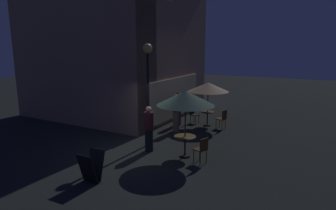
{
  "coord_description": "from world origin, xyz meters",
  "views": [
    {
      "loc": [
        -8.57,
        -5.85,
        3.95
      ],
      "look_at": [
        2.15,
        0.09,
        1.44
      ],
      "focal_mm": 30.77,
      "sensor_mm": 36.0,
      "label": 1
    }
  ],
  "objects": [
    {
      "name": "patron_standing_2",
      "position": [
        4.12,
        0.59,
        0.86
      ],
      "size": [
        0.32,
        0.32,
        1.7
      ],
      "rotation": [
        0.0,
        0.0,
        5.0
      ],
      "color": "#2A244A",
      "rests_on": "ground"
    },
    {
      "name": "cafe_table_0",
      "position": [
        4.72,
        -0.75,
        0.52
      ],
      "size": [
        0.7,
        0.7,
        0.72
      ],
      "color": "black",
      "rests_on": "ground"
    },
    {
      "name": "patio_umbrella_1",
      "position": [
        0.39,
        -1.58,
        2.16
      ],
      "size": [
        2.05,
        2.05,
        2.43
      ],
      "color": "black",
      "rests_on": "ground"
    },
    {
      "name": "street_lamp_near_corner",
      "position": [
        0.85,
        0.27,
        3.03
      ],
      "size": [
        0.37,
        0.37,
        4.06
      ],
      "color": "black",
      "rests_on": "ground"
    },
    {
      "name": "cafe_building",
      "position": [
        3.73,
        3.79,
        4.21
      ],
      "size": [
        7.65,
        8.51,
        8.44
      ],
      "color": "#9A7966",
      "rests_on": "ground"
    },
    {
      "name": "patron_standing_1",
      "position": [
        3.11,
        0.19,
        0.88
      ],
      "size": [
        0.37,
        0.37,
        1.76
      ],
      "rotation": [
        0.0,
        0.0,
        3.29
      ],
      "color": "#7F6751",
      "rests_on": "ground"
    },
    {
      "name": "ground_plane",
      "position": [
        0.0,
        0.0,
        0.0
      ],
      "size": [
        60.0,
        60.0,
        0.0
      ],
      "primitive_type": "plane",
      "color": "#222624"
    },
    {
      "name": "cafe_table_1",
      "position": [
        0.39,
        -1.58,
        0.58
      ],
      "size": [
        0.79,
        0.79,
        0.77
      ],
      "color": "black",
      "rests_on": "ground"
    },
    {
      "name": "cafe_chair_1",
      "position": [
        4.56,
        -1.6,
        0.57
      ],
      "size": [
        0.48,
        0.48,
        0.94
      ],
      "rotation": [
        0.0,
        0.0,
        1.39
      ],
      "color": "#553115",
      "rests_on": "ground"
    },
    {
      "name": "patio_umbrella_0",
      "position": [
        4.72,
        -0.75,
        1.96
      ],
      "size": [
        2.02,
        2.02,
        2.2
      ],
      "color": "black",
      "rests_on": "ground"
    },
    {
      "name": "menu_sandwich_board",
      "position": [
        -2.74,
        -0.04,
        0.47
      ],
      "size": [
        0.67,
        0.58,
        0.92
      ],
      "rotation": [
        0.0,
        0.0,
        0.04
      ],
      "color": "black",
      "rests_on": "ground"
    },
    {
      "name": "patron_standing_0",
      "position": [
        0.25,
        -0.13,
        0.88
      ],
      "size": [
        0.37,
        0.37,
        1.75
      ],
      "rotation": [
        0.0,
        0.0,
        0.7
      ],
      "color": "black",
      "rests_on": "ground"
    },
    {
      "name": "cafe_chair_0",
      "position": [
        4.9,
        0.1,
        0.54
      ],
      "size": [
        0.47,
        0.47,
        0.92
      ],
      "rotation": [
        0.0,
        0.0,
        -1.78
      ],
      "color": "black",
      "rests_on": "ground"
    },
    {
      "name": "cafe_chair_2",
      "position": [
        0.1,
        -2.36,
        0.56
      ],
      "size": [
        0.49,
        0.49,
        0.92
      ],
      "rotation": [
        0.0,
        0.0,
        1.22
      ],
      "color": "#523318",
      "rests_on": "ground"
    }
  ]
}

